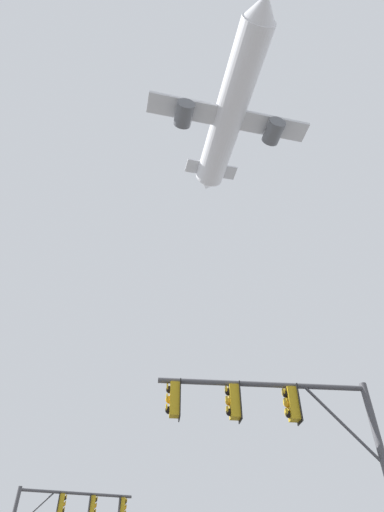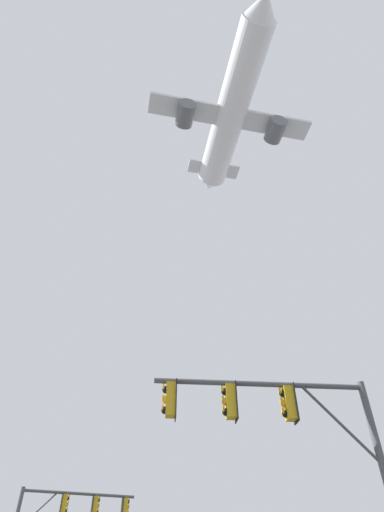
# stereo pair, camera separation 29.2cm
# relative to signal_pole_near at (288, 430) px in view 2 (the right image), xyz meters

# --- Properties ---
(signal_pole_near) EXTENTS (6.06, 0.72, 6.21)m
(signal_pole_near) POSITION_rel_signal_pole_near_xyz_m (0.00, 0.00, 0.00)
(signal_pole_near) COLOR #4C4C51
(signal_pole_near) RESTS_ON ground
(airplane) EXTENTS (20.59, 26.65, 7.28)m
(airplane) POSITION_rel_signal_pole_near_xyz_m (4.97, 15.90, 43.18)
(airplane) COLOR white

